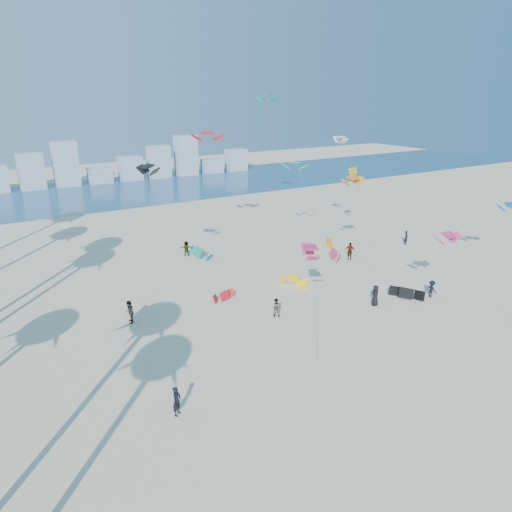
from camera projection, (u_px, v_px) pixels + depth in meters
ground at (361, 420)px, 27.21m from camera, size 220.00×220.00×0.00m
ocean at (73, 196)px, 85.14m from camera, size 220.00×220.00×0.00m
kitesurfer_near at (177, 401)px, 27.37m from camera, size 0.77×0.74×1.77m
kitesurfer_mid at (276, 307)px, 39.47m from camera, size 0.96×0.93×1.55m
kitesurfers_far at (291, 272)px, 46.97m from camera, size 35.40×23.16×1.89m
grounded_kites at (293, 268)px, 49.02m from camera, size 20.63×23.37×1.06m
flying_kites at (305, 162)px, 49.32m from camera, size 34.76×39.61×17.40m
distant_skyline at (52, 171)px, 91.61m from camera, size 85.00×3.00×8.40m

